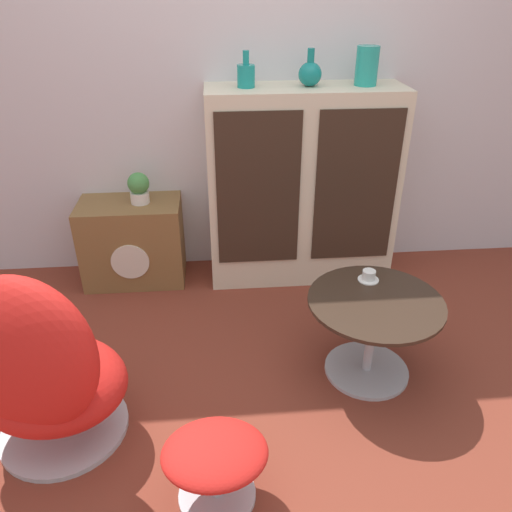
{
  "coord_description": "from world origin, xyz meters",
  "views": [
    {
      "loc": [
        -0.17,
        -1.63,
        1.73
      ],
      "look_at": [
        0.01,
        0.47,
        0.55
      ],
      "focal_mm": 35.0,
      "sensor_mm": 36.0,
      "label": 1
    }
  ],
  "objects": [
    {
      "name": "potted_plant",
      "position": [
        -0.63,
        1.23,
        0.63
      ],
      "size": [
        0.13,
        0.13,
        0.19
      ],
      "color": "silver",
      "rests_on": "tv_console"
    },
    {
      "name": "tv_console",
      "position": [
        -0.71,
        1.23,
        0.26
      ],
      "size": [
        0.62,
        0.37,
        0.53
      ],
      "color": "brown",
      "rests_on": "ground_plane"
    },
    {
      "name": "wall_back",
      "position": [
        0.0,
        1.44,
        1.3
      ],
      "size": [
        6.4,
        0.06,
        2.6
      ],
      "color": "silver",
      "rests_on": "ground_plane"
    },
    {
      "name": "egg_chair",
      "position": [
        -0.89,
        -0.08,
        0.39
      ],
      "size": [
        0.77,
        0.74,
        0.85
      ],
      "color": "#B7B7BC",
      "rests_on": "ground_plane"
    },
    {
      "name": "vase_leftmost",
      "position": [
        0.02,
        1.22,
        1.26
      ],
      "size": [
        0.1,
        0.1,
        0.19
      ],
      "color": "teal",
      "rests_on": "sideboard"
    },
    {
      "name": "ground_plane",
      "position": [
        0.0,
        0.0,
        0.0
      ],
      "size": [
        12.0,
        12.0,
        0.0
      ],
      "primitive_type": "plane",
      "color": "brown"
    },
    {
      "name": "vase_inner_right",
      "position": [
        0.69,
        1.22,
        1.3
      ],
      "size": [
        0.13,
        0.13,
        0.21
      ],
      "color": "teal",
      "rests_on": "sideboard"
    },
    {
      "name": "ottoman",
      "position": [
        -0.22,
        -0.41,
        0.21
      ],
      "size": [
        0.39,
        0.33,
        0.29
      ],
      "color": "#B7B7BC",
      "rests_on": "ground_plane"
    },
    {
      "name": "teacup",
      "position": [
        0.56,
        0.39,
        0.45
      ],
      "size": [
        0.1,
        0.1,
        0.05
      ],
      "color": "white",
      "rests_on": "coffee_table"
    },
    {
      "name": "sideboard",
      "position": [
        0.36,
        1.22,
        0.6
      ],
      "size": [
        1.14,
        0.39,
        1.2
      ],
      "color": "beige",
      "rests_on": "ground_plane"
    },
    {
      "name": "coffee_table",
      "position": [
        0.54,
        0.22,
        0.28
      ],
      "size": [
        0.63,
        0.63,
        0.43
      ],
      "color": "#B7B7BC",
      "rests_on": "ground_plane"
    },
    {
      "name": "vase_inner_left",
      "position": [
        0.37,
        1.22,
        1.27
      ],
      "size": [
        0.13,
        0.13,
        0.2
      ],
      "color": "#147A75",
      "rests_on": "sideboard"
    }
  ]
}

